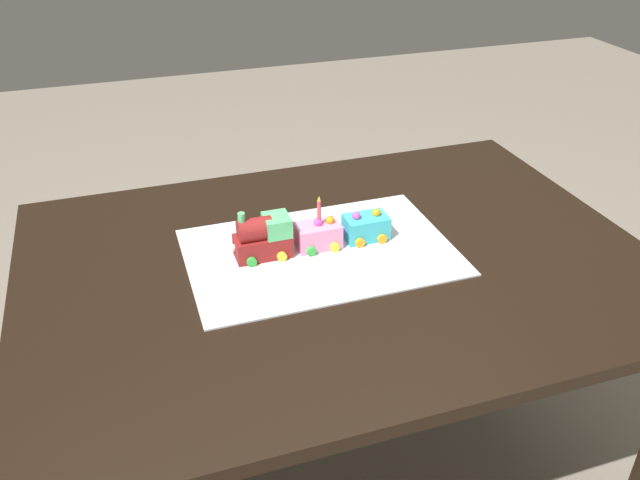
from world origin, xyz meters
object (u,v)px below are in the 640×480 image
at_px(dining_table, 337,296).
at_px(cake_locomotive, 263,237).
at_px(birthday_candle, 319,208).
at_px(cake_car_flatbed_turquoise, 366,227).
at_px(cake_car_tanker_bubblegum, 318,235).

xyz_separation_m(dining_table, cake_locomotive, (-0.16, 0.06, 0.16)).
bearing_deg(birthday_candle, cake_car_flatbed_turquoise, -0.00).
bearing_deg(cake_car_flatbed_turquoise, birthday_candle, 180.00).
relative_size(dining_table, birthday_candle, 24.68).
xyz_separation_m(dining_table, cake_car_flatbed_turquoise, (0.09, 0.06, 0.14)).
height_order(cake_car_tanker_bubblegum, birthday_candle, birthday_candle).
height_order(cake_car_flatbed_turquoise, birthday_candle, birthday_candle).
height_order(cake_locomotive, cake_car_flatbed_turquoise, cake_locomotive).
xyz_separation_m(cake_locomotive, cake_car_flatbed_turquoise, (0.25, 0.00, -0.02)).
bearing_deg(dining_table, cake_car_flatbed_turquoise, 32.02).
bearing_deg(cake_locomotive, cake_car_tanker_bubblegum, 0.00).
height_order(dining_table, cake_locomotive, cake_locomotive).
bearing_deg(cake_car_flatbed_turquoise, cake_car_tanker_bubblegum, 180.00).
relative_size(cake_car_tanker_bubblegum, cake_car_flatbed_turquoise, 1.00).
bearing_deg(birthday_candle, dining_table, -64.91).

